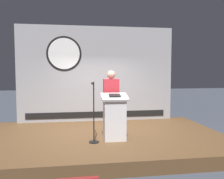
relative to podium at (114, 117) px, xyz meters
The scene contains 6 objects.
ground_plane 1.02m from the podium, 112.19° to the left, with size 40.00×40.00×0.00m, color #383D47.
stage_platform 0.90m from the podium, 112.19° to the left, with size 6.40×4.00×0.30m, color brown.
banner_display 2.60m from the podium, 95.73° to the left, with size 5.22×0.12×3.18m.
podium is the anchor object (origin of this frame).
speaker_person 0.57m from the podium, 91.26° to the left, with size 0.40×0.26×1.70m.
microphone_stand 0.53m from the podium, 169.25° to the right, with size 0.24×0.53×1.43m.
Camera 1 is at (-0.72, -6.21, 1.97)m, focal length 38.32 mm.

